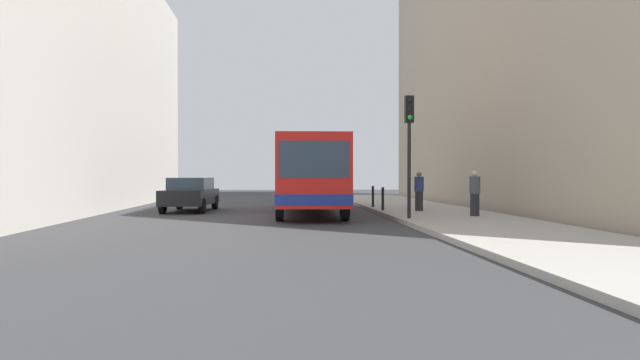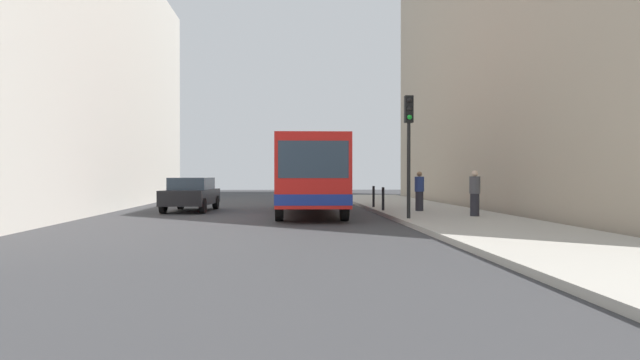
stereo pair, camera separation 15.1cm
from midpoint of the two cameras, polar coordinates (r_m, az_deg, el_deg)
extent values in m
plane|color=#38383A|center=(21.74, -2.18, -3.72)|extent=(80.00, 80.00, 0.00)
cube|color=#ADA89E|center=(22.57, 11.67, -3.38)|extent=(4.40, 40.00, 0.15)
cube|color=#BCB7AD|center=(28.23, -26.92, 10.13)|extent=(7.00, 32.00, 12.70)
cube|color=#B2A38C|center=(29.16, 21.40, 13.28)|extent=(7.00, 32.00, 16.13)
cube|color=red|center=(23.83, -1.29, 0.86)|extent=(2.74, 11.05, 2.50)
cube|color=navy|center=(23.84, -1.29, -1.42)|extent=(2.76, 11.07, 0.36)
cube|color=#2D3D4C|center=(18.36, -0.82, 2.06)|extent=(2.26, 0.11, 1.20)
cube|color=#2D3D4C|center=(24.33, -1.33, 1.68)|extent=(2.73, 9.45, 1.00)
cylinder|color=black|center=(20.03, 2.25, -2.65)|extent=(0.30, 1.01, 1.00)
cylinder|color=black|center=(19.95, -4.23, -2.66)|extent=(0.30, 1.01, 1.00)
cylinder|color=black|center=(27.80, 0.81, -1.76)|extent=(0.30, 1.01, 1.00)
cylinder|color=black|center=(27.74, -3.85, -1.77)|extent=(0.30, 1.01, 1.00)
cube|color=black|center=(25.89, -12.91, -1.63)|extent=(2.08, 4.51, 0.64)
cube|color=#2D3D4C|center=(26.02, -12.84, -0.35)|extent=(1.75, 2.56, 0.52)
cylinder|color=black|center=(24.26, -11.78, -2.53)|extent=(0.26, 0.65, 0.64)
cylinder|color=black|center=(24.64, -15.53, -2.49)|extent=(0.26, 0.65, 0.64)
cylinder|color=black|center=(27.21, -10.54, -2.20)|extent=(0.26, 0.65, 0.64)
cylinder|color=black|center=(27.54, -13.91, -2.17)|extent=(0.26, 0.65, 0.64)
cylinder|color=black|center=(19.43, 8.62, 0.94)|extent=(0.12, 0.12, 3.20)
cube|color=black|center=(19.55, 8.62, 6.95)|extent=(0.28, 0.24, 0.90)
sphere|color=black|center=(19.46, 8.71, 7.82)|extent=(0.16, 0.16, 0.16)
sphere|color=black|center=(19.43, 8.71, 7.00)|extent=(0.16, 0.16, 0.16)
sphere|color=green|center=(19.40, 8.71, 6.17)|extent=(0.16, 0.16, 0.16)
cylinder|color=black|center=(23.65, 6.07, -1.86)|extent=(0.11, 0.11, 0.95)
cylinder|color=black|center=(26.08, 5.11, -1.64)|extent=(0.11, 0.11, 0.95)
cylinder|color=#26262D|center=(21.02, 14.91, -2.39)|extent=(0.32, 0.32, 0.79)
cylinder|color=#4C4C51|center=(20.99, 14.91, -0.49)|extent=(0.38, 0.38, 0.61)
sphere|color=beige|center=(20.99, 14.92, 0.64)|extent=(0.22, 0.22, 0.22)
cylinder|color=#26262D|center=(23.55, 9.62, -2.08)|extent=(0.32, 0.32, 0.78)
cylinder|color=navy|center=(23.53, 9.62, -0.40)|extent=(0.38, 0.38, 0.60)
sphere|color=#8C6647|center=(23.53, 9.62, 0.59)|extent=(0.21, 0.21, 0.21)
camera|label=1|loc=(0.08, -90.20, 0.00)|focal=32.24mm
camera|label=2|loc=(0.08, 89.80, 0.00)|focal=32.24mm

